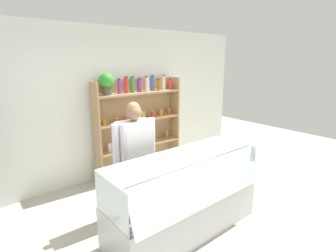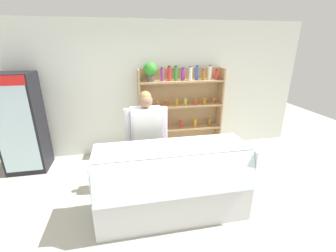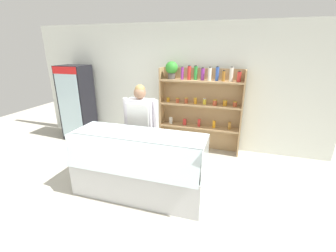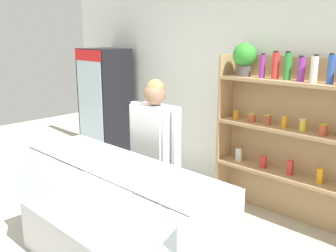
# 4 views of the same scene
# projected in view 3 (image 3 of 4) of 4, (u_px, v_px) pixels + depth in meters

# --- Properties ---
(ground_plane) EXTENTS (12.00, 12.00, 0.00)m
(ground_plane) POSITION_uv_depth(u_px,v_px,m) (130.00, 196.00, 3.51)
(ground_plane) COLOR #B7B2A3
(back_wall) EXTENTS (6.80, 0.10, 2.70)m
(back_wall) POSITION_uv_depth(u_px,v_px,m) (172.00, 87.00, 5.11)
(back_wall) COLOR silver
(back_wall) RESTS_ON ground
(drinks_fridge) EXTENTS (0.68, 0.58, 1.80)m
(drinks_fridge) POSITION_uv_depth(u_px,v_px,m) (77.00, 103.00, 5.50)
(drinks_fridge) COLOR black
(drinks_fridge) RESTS_ON ground
(shelving_unit) EXTENTS (1.75, 0.29, 1.92)m
(shelving_unit) POSITION_uv_depth(u_px,v_px,m) (198.00, 102.00, 4.81)
(shelving_unit) COLOR tan
(shelving_unit) RESTS_ON ground
(deli_display_case) EXTENTS (2.01, 0.78, 1.01)m
(deli_display_case) POSITION_uv_depth(u_px,v_px,m) (139.00, 175.00, 3.49)
(deli_display_case) COLOR silver
(deli_display_case) RESTS_ON ground
(shop_clerk) EXTENTS (0.66, 0.25, 1.61)m
(shop_clerk) POSITION_uv_depth(u_px,v_px,m) (141.00, 122.00, 3.98)
(shop_clerk) COLOR #4C4233
(shop_clerk) RESTS_ON ground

